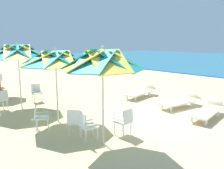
{
  "coord_description": "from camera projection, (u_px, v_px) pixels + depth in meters",
  "views": [
    {
      "loc": [
        4.71,
        -7.22,
        2.87
      ],
      "look_at": [
        -2.57,
        -0.39,
        1.0
      ],
      "focal_mm": 37.33,
      "sensor_mm": 36.0,
      "label": 1
    }
  ],
  "objects": [
    {
      "name": "sun_lounger_1",
      "position": [
        180.0,
        101.0,
        10.19
      ],
      "size": [
        0.96,
        2.22,
        0.62
      ],
      "color": "white",
      "rests_on": "ground"
    },
    {
      "name": "sun_lounger_2",
      "position": [
        141.0,
        92.0,
        12.07
      ],
      "size": [
        0.87,
        2.2,
        0.62
      ],
      "color": "white",
      "rests_on": "ground"
    },
    {
      "name": "beach_umbrella_2",
      "position": [
        18.0,
        52.0,
        9.75
      ],
      "size": [
        2.58,
        2.58,
        2.82
      ],
      "color": "silver",
      "rests_on": "ground"
    },
    {
      "name": "beach_umbrella_1",
      "position": [
        56.0,
        59.0,
        8.02
      ],
      "size": [
        2.48,
        2.48,
        2.64
      ],
      "color": "silver",
      "rests_on": "ground"
    },
    {
      "name": "plastic_chair_3",
      "position": [
        40.0,
        116.0,
        7.5
      ],
      "size": [
        0.6,
        0.61,
        0.87
      ],
      "color": "white",
      "rests_on": "ground"
    },
    {
      "name": "plastic_chair_1",
      "position": [
        125.0,
        120.0,
        7.1
      ],
      "size": [
        0.5,
        0.47,
        0.87
      ],
      "color": "white",
      "rests_on": "ground"
    },
    {
      "name": "plastic_chair_5",
      "position": [
        37.0,
        92.0,
        11.09
      ],
      "size": [
        0.54,
        0.52,
        0.87
      ],
      "color": "white",
      "rests_on": "ground"
    },
    {
      "name": "plastic_chair_2",
      "position": [
        75.0,
        121.0,
        7.02
      ],
      "size": [
        0.62,
        0.63,
        0.87
      ],
      "color": "white",
      "rests_on": "ground"
    },
    {
      "name": "plastic_chair_0",
      "position": [
        87.0,
        125.0,
        6.69
      ],
      "size": [
        0.54,
        0.56,
        0.87
      ],
      "color": "white",
      "rests_on": "ground"
    },
    {
      "name": "plastic_chair_4",
      "position": [
        2.0,
        99.0,
        9.72
      ],
      "size": [
        0.54,
        0.52,
        0.87
      ],
      "color": "white",
      "rests_on": "ground"
    },
    {
      "name": "beach_umbrella_0",
      "position": [
        103.0,
        61.0,
        6.16
      ],
      "size": [
        2.25,
        2.25,
        2.76
      ],
      "color": "silver",
      "rests_on": "ground"
    },
    {
      "name": "sun_lounger_0",
      "position": [
        207.0,
        111.0,
        8.79
      ],
      "size": [
        0.88,
        2.2,
        0.62
      ],
      "color": "white",
      "rests_on": "ground"
    },
    {
      "name": "ground_plane",
      "position": [
        166.0,
        118.0,
        8.76
      ],
      "size": [
        80.0,
        80.0,
        0.0
      ],
      "primitive_type": "plane",
      "color": "#D3B784"
    }
  ]
}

